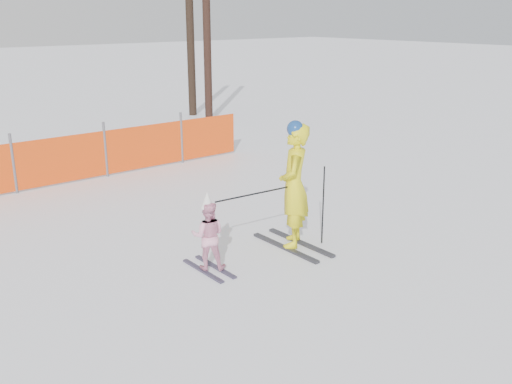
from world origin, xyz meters
TOP-DOWN VIEW (x-y plane):
  - ground at (0.00, 0.00)m, footprint 120.00×120.00m
  - adult at (0.65, 0.36)m, footprint 0.83×1.46m
  - child at (-0.89, 0.49)m, footprint 0.62×0.96m
  - ski_poles at (0.49, 0.30)m, footprint 1.87×0.34m
  - tree_trunks at (6.05, 11.02)m, footprint 0.48×1.61m

SIDE VIEW (x-z plane):
  - ground at x=0.00m, z-range 0.00..0.00m
  - child at x=-0.89m, z-range -0.05..1.13m
  - ski_poles at x=0.49m, z-range 0.18..1.47m
  - adult at x=0.65m, z-range 0.00..2.02m
  - tree_trunks at x=6.05m, z-range -0.15..5.71m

